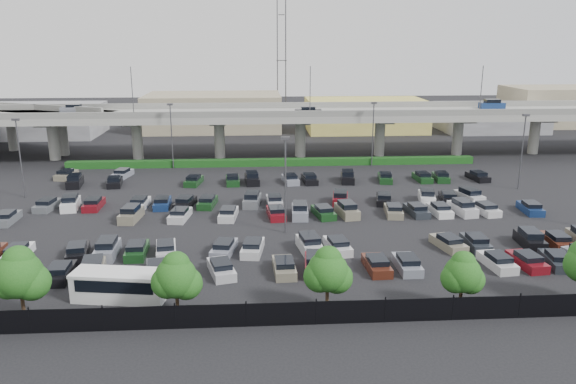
# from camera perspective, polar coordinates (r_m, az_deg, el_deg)

# --- Properties ---
(ground) EXTENTS (280.00, 280.00, 0.00)m
(ground) POSITION_cam_1_polar(r_m,az_deg,el_deg) (67.37, -0.67, -1.90)
(ground) COLOR black
(overpass) EXTENTS (150.00, 13.00, 15.80)m
(overpass) POSITION_cam_1_polar(r_m,az_deg,el_deg) (97.21, -1.80, 7.61)
(overpass) COLOR gray
(overpass) RESTS_ON ground
(hedge) EXTENTS (66.00, 1.60, 1.10)m
(hedge) POSITION_cam_1_polar(r_m,az_deg,el_deg) (91.41, -1.50, 3.04)
(hedge) COLOR #113C12
(hedge) RESTS_ON ground
(fence) EXTENTS (70.00, 0.10, 2.00)m
(fence) POSITION_cam_1_polar(r_m,az_deg,el_deg) (41.07, 1.38, -12.23)
(fence) COLOR black
(fence) RESTS_ON ground
(tree_row) EXTENTS (65.07, 3.66, 5.94)m
(tree_row) POSITION_cam_1_polar(r_m,az_deg,el_deg) (41.34, 2.27, -8.03)
(tree_row) COLOR #332316
(tree_row) RESTS_ON ground
(shuttle_bus) EXTENTS (7.61, 3.63, 2.35)m
(shuttle_bus) POSITION_cam_1_polar(r_m,az_deg,el_deg) (46.53, -16.72, -8.96)
(shuttle_bus) COLOR silver
(shuttle_bus) RESTS_ON ground
(parked_cars) EXTENTS (63.18, 41.69, 1.67)m
(parked_cars) POSITION_cam_1_polar(r_m,az_deg,el_deg) (63.27, -0.34, -2.47)
(parked_cars) COLOR #4F2115
(parked_cars) RESTS_ON ground
(light_poles) EXTENTS (66.90, 48.38, 10.30)m
(light_poles) POSITION_cam_1_polar(r_m,az_deg,el_deg) (67.68, -4.27, 3.59)
(light_poles) COLOR #46464A
(light_poles) RESTS_ON ground
(distant_buildings) EXTENTS (138.00, 24.00, 9.00)m
(distant_buildings) POSITION_cam_1_polar(r_m,az_deg,el_deg) (128.10, 3.43, 7.98)
(distant_buildings) COLOR slate
(distant_buildings) RESTS_ON ground
(comm_tower) EXTENTS (2.40, 2.40, 30.00)m
(comm_tower) POSITION_cam_1_polar(r_m,az_deg,el_deg) (138.55, -0.66, 13.47)
(comm_tower) COLOR #46464A
(comm_tower) RESTS_ON ground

